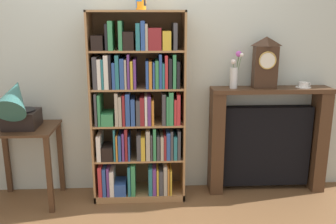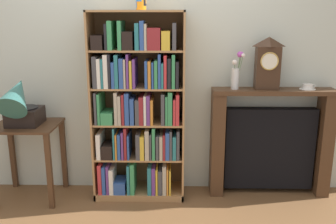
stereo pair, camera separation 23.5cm
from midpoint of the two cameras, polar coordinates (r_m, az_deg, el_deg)
name	(u,v)px [view 2 (the right image)]	position (r m, az deg, el deg)	size (l,w,h in m)	color
ground_plane	(139,200)	(3.59, -2.57, -13.48)	(7.83, 6.40, 0.02)	brown
wall_back	(151,58)	(3.50, -0.70, 8.37)	(4.83, 0.08, 2.60)	beige
bookshelf	(138,113)	(3.37, -2.69, -0.13)	(0.84, 0.34, 1.73)	#A87A4C
side_table_left	(28,143)	(3.61, -19.25, -4.57)	(0.58, 0.49, 0.72)	#472D1C
gramophone	(20,102)	(3.43, -20.29, 1.43)	(0.28, 0.49, 0.52)	black
fireplace_mantel	(270,143)	(3.69, 17.32, -4.61)	(1.13, 0.24, 1.04)	#472D1C
mantel_clock	(268,63)	(3.48, 17.15, 7.24)	(0.22, 0.13, 0.47)	#382316
flower_vase	(236,73)	(3.43, 12.52, 5.92)	(0.11, 0.11, 0.34)	silver
teacup_with_saucer	(308,87)	(3.63, 22.66, 3.61)	(0.14, 0.14, 0.05)	white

